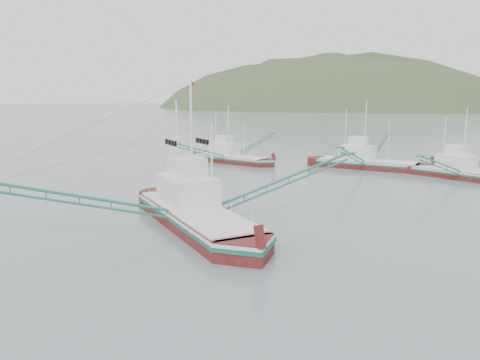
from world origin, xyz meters
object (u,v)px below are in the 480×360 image
Objects in this scene: bg_boat_right at (465,166)px; main_boat at (194,195)px; bg_boat_far at (366,157)px; bg_boat_left at (230,154)px.

main_boat is at bearing -96.91° from bg_boat_right.
bg_boat_far is 20.82m from bg_boat_left.
bg_boat_left is (-21.28, 30.11, -1.25)m from main_boat.
main_boat is 1.23× the size of bg_boat_right.
main_boat is 37.65m from bg_boat_far.
bg_boat_far is 1.10× the size of bg_boat_right.
bg_boat_left is 1.00× the size of bg_boat_right.
bg_boat_left is at bearing -167.55° from bg_boat_far.
bg_boat_far is 1.09× the size of bg_boat_left.
main_boat is 38.76m from bg_boat_right.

